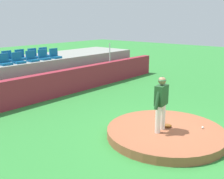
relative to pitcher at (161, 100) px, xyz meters
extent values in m
plane|color=#328737|center=(0.24, -0.07, -1.25)|extent=(60.00, 60.00, 0.00)
cylinder|color=#A1593A|center=(0.24, -0.07, -1.12)|extent=(3.65, 3.65, 0.26)
cylinder|color=white|center=(-0.17, -0.02, -0.58)|extent=(0.16, 0.16, 0.83)
cylinder|color=white|center=(0.17, 0.02, -0.58)|extent=(0.16, 0.16, 0.83)
cube|color=#1E4723|center=(0.00, 0.00, 0.14)|extent=(0.49, 0.29, 0.60)
cylinder|color=#1E4723|center=(-0.25, -0.02, 0.11)|extent=(0.33, 0.14, 0.67)
cylinder|color=#1E4723|center=(0.25, 0.02, 0.11)|extent=(0.20, 0.12, 0.68)
sphere|color=#8C6647|center=(0.00, 0.00, 0.57)|extent=(0.23, 0.23, 0.23)
cone|color=#1E4723|center=(0.00, 0.00, 0.65)|extent=(0.29, 0.29, 0.13)
sphere|color=white|center=(1.01, -0.93, -0.95)|extent=(0.07, 0.07, 0.07)
ellipsoid|color=brown|center=(0.39, -0.03, -0.94)|extent=(0.32, 0.36, 0.11)
cube|color=maroon|center=(0.24, 6.18, -0.65)|extent=(16.87, 0.40, 1.20)
cylinder|color=silver|center=(4.85, 6.18, 0.48)|extent=(0.06, 0.06, 1.07)
cube|color=gray|center=(0.24, 8.48, -0.45)|extent=(15.12, 3.07, 1.60)
cube|color=#11598E|center=(-0.78, 7.40, 0.40)|extent=(0.48, 0.44, 0.10)
cube|color=#11598E|center=(-0.78, 7.58, 0.65)|extent=(0.48, 0.08, 0.40)
cube|color=#11598E|center=(-0.13, 7.39, 0.40)|extent=(0.48, 0.44, 0.10)
cube|color=#11598E|center=(-0.13, 7.57, 0.65)|extent=(0.48, 0.08, 0.40)
cube|color=#11598E|center=(0.61, 7.39, 0.40)|extent=(0.48, 0.44, 0.10)
cube|color=#11598E|center=(0.61, 7.57, 0.65)|extent=(0.48, 0.08, 0.40)
cube|color=#11598E|center=(1.32, 7.42, 0.40)|extent=(0.48, 0.44, 0.10)
cube|color=#11598E|center=(1.32, 7.60, 0.65)|extent=(0.48, 0.08, 0.40)
cube|color=#11598E|center=(2.01, 7.42, 0.40)|extent=(0.48, 0.44, 0.10)
cube|color=#11598E|center=(2.01, 7.60, 0.65)|extent=(0.48, 0.08, 0.40)
cube|color=#11598E|center=(-0.12, 8.28, 0.40)|extent=(0.48, 0.44, 0.10)
cube|color=#11598E|center=(-0.12, 8.46, 0.65)|extent=(0.48, 0.08, 0.40)
cube|color=#11598E|center=(0.59, 8.32, 0.40)|extent=(0.48, 0.44, 0.10)
cube|color=#11598E|center=(0.59, 8.50, 0.65)|extent=(0.48, 0.08, 0.40)
cube|color=#11598E|center=(1.30, 8.28, 0.40)|extent=(0.48, 0.44, 0.10)
cube|color=#11598E|center=(1.30, 8.46, 0.65)|extent=(0.48, 0.08, 0.40)
cube|color=#11598E|center=(1.98, 8.28, 0.40)|extent=(0.48, 0.44, 0.10)
cube|color=#11598E|center=(1.98, 8.46, 0.65)|extent=(0.48, 0.08, 0.40)
camera|label=1|loc=(-6.84, -3.88, 2.31)|focal=43.69mm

